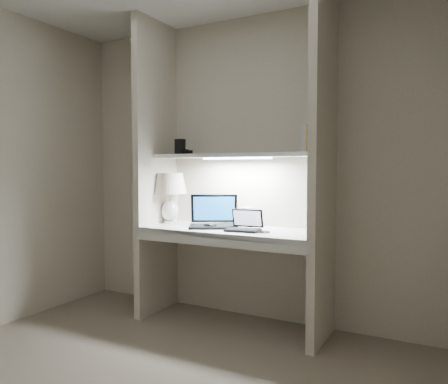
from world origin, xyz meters
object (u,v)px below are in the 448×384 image
Objects in this scene: laptop_netbook at (245,226)px; speaker at (247,216)px; book_row at (316,139)px; table_lamp at (170,189)px; laptop_main at (214,219)px.

laptop_netbook reaches higher than speaker.
table_lamp is at bearing -178.20° from book_row.
table_lamp is 0.73m from speaker.
book_row is (0.61, -0.11, 0.61)m from speaker.
laptop_main is 1.05m from book_row.
laptop_main is at bearing 158.14° from laptop_netbook.
speaker is (-0.10, 0.27, 0.04)m from laptop_netbook.
laptop_netbook is (0.78, -0.12, -0.26)m from table_lamp.
laptop_main is 1.86× the size of laptop_netbook.
book_row reaches higher than speaker.
table_lamp is 0.51m from laptop_main.
laptop_main reaches higher than laptop_netbook.
table_lamp reaches higher than laptop_main.
laptop_main is (0.45, -0.02, -0.24)m from table_lamp.
table_lamp is 1.63× the size of laptop_netbook.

